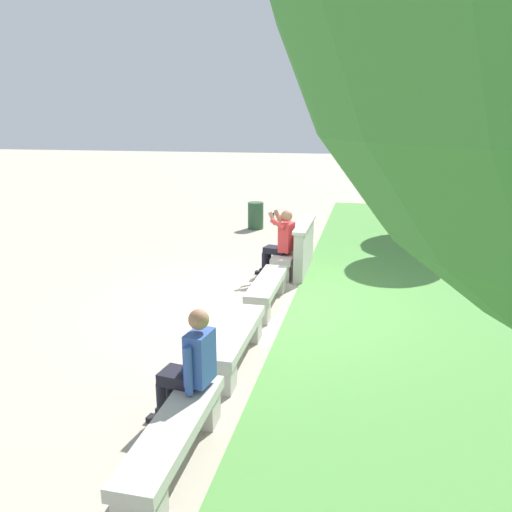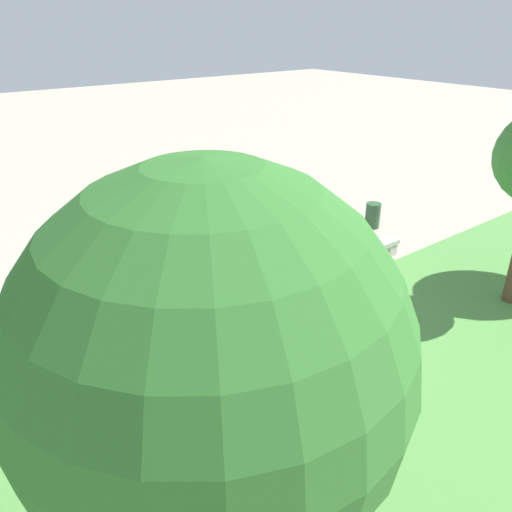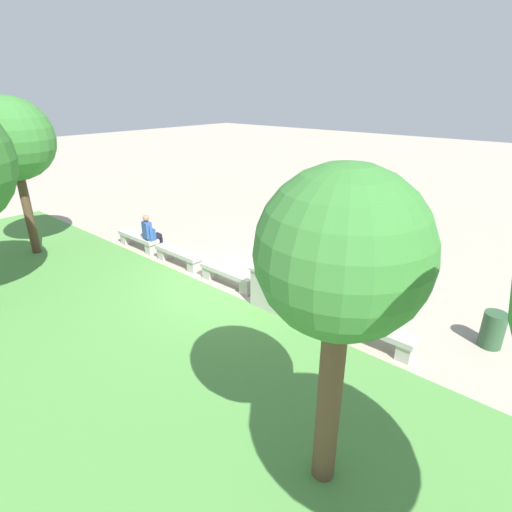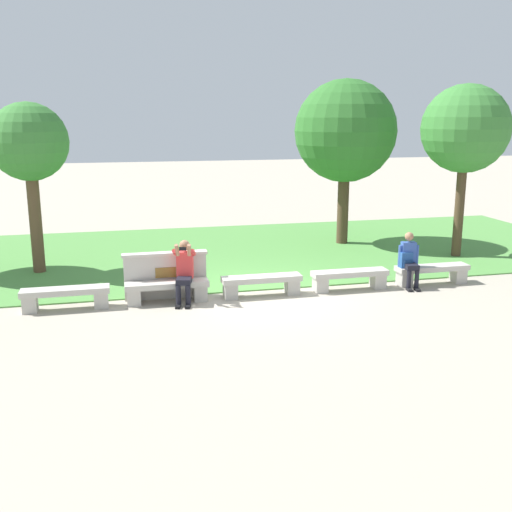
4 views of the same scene
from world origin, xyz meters
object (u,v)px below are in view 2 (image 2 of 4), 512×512
object	(u,v)px
tree_right_background	(212,359)
bench_near	(313,274)
bench_end	(42,379)
backpack	(81,346)
bench_mid	(242,301)
trash_bin	(373,215)
person_distant	(75,344)
bench_main	(372,251)
person_photographer	(300,260)
bench_far	(154,335)

from	to	relation	value
tree_right_background	bench_near	bearing A→B (deg)	-140.51
bench_end	backpack	bearing A→B (deg)	-178.40
bench_mid	trash_bin	xyz separation A→B (m)	(-5.93, -1.53, 0.08)
bench_mid	tree_right_background	bearing A→B (deg)	51.99
bench_near	trash_bin	distance (m)	4.17
bench_mid	person_distant	size ratio (longest dim) A/B	1.39
bench_main	person_photographer	distance (m)	2.46
trash_bin	person_distant	bearing A→B (deg)	8.86
bench_main	bench_end	world-z (taller)	same
bench_main	bench_mid	size ratio (longest dim) A/B	1.00
bench_main	bench_near	distance (m)	2.05
bench_near	bench_end	size ratio (longest dim) A/B	1.00
bench_main	bench_end	distance (m)	8.21
bench_main	backpack	xyz separation A→B (m)	(7.51, -0.02, 0.33)
bench_far	person_distant	size ratio (longest dim) A/B	1.39
tree_right_background	bench_main	bearing A→B (deg)	-148.70
bench_near	bench_end	bearing A→B (deg)	0.00
bench_main	person_photographer	size ratio (longest dim) A/B	1.33
person_photographer	person_distant	xyz separation A→B (m)	(5.16, 0.01, -0.06)
bench_far	person_distant	xyz separation A→B (m)	(1.42, -0.07, 0.38)
person_distant	trash_bin	size ratio (longest dim) A/B	1.68
trash_bin	backpack	bearing A→B (deg)	9.20
person_photographer	bench_mid	bearing A→B (deg)	2.55
person_photographer	bench_far	bearing A→B (deg)	1.15
bench_far	person_distant	world-z (taller)	person_distant
person_distant	tree_right_background	world-z (taller)	tree_right_background
person_photographer	tree_right_background	distance (m)	7.72
person_photographer	tree_right_background	bearing A→B (deg)	41.80
bench_far	backpack	distance (m)	1.39
bench_far	bench_end	world-z (taller)	same
backpack	trash_bin	size ratio (longest dim) A/B	0.57
person_distant	bench_near	bearing A→B (deg)	179.32
bench_near	bench_mid	distance (m)	2.05
tree_right_background	trash_bin	bearing A→B (deg)	-146.91
bench_near	bench_mid	world-z (taller)	same
bench_main	backpack	size ratio (longest dim) A/B	4.09
tree_right_background	bench_far	bearing A→B (deg)	-109.29
bench_far	trash_bin	size ratio (longest dim) A/B	2.33
bench_far	tree_right_background	world-z (taller)	tree_right_background
bench_far	bench_mid	bearing A→B (deg)	180.00
bench_far	trash_bin	distance (m)	8.13
person_photographer	trash_bin	bearing A→B (deg)	-161.05
bench_mid	backpack	xyz separation A→B (m)	(3.40, -0.02, 0.33)
bench_main	person_distant	distance (m)	7.59
bench_main	bench_mid	bearing A→B (deg)	0.00
bench_end	tree_right_background	world-z (taller)	tree_right_background
person_distant	trash_bin	bearing A→B (deg)	-171.14
bench_mid	bench_far	world-z (taller)	same
person_photographer	trash_bin	world-z (taller)	person_photographer
bench_main	person_photographer	world-z (taller)	person_photographer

